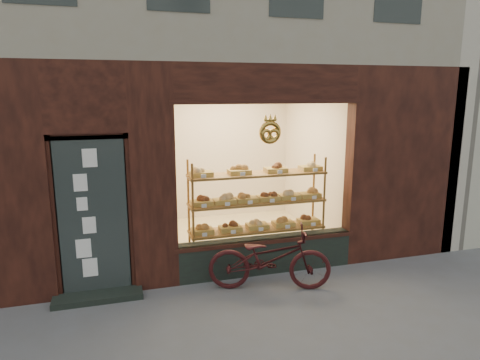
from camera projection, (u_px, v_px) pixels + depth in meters
name	position (u px, v px, depth m)	size (l,w,h in m)	color
ground	(294.00, 357.00, 4.47)	(90.00, 90.00, 0.00)	#545454
display_shelf	(257.00, 210.00, 6.81)	(2.20, 0.45, 1.70)	brown
bicycle	(270.00, 258.00, 5.93)	(0.59, 1.70, 0.89)	#351011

